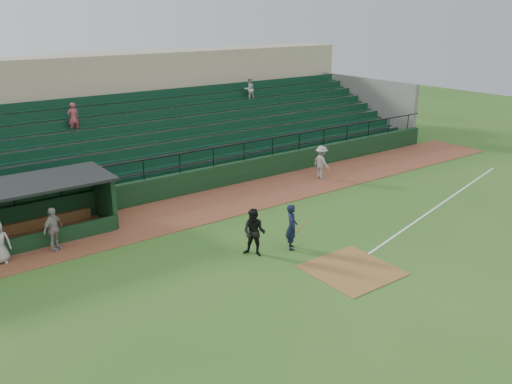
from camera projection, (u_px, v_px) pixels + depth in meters
ground at (333, 260)px, 20.37m from camera, size 90.00×90.00×0.00m
warning_track at (220, 203)px, 26.46m from camera, size 40.00×4.00×0.03m
home_plate_dirt at (352, 270)px, 19.60m from camera, size 3.00×3.00×0.03m
foul_line at (435, 208)px, 25.76m from camera, size 17.49×4.44×0.01m
stadium_structure at (144, 129)px, 32.18m from camera, size 38.00×13.08×6.40m
batter_at_plate at (292, 227)px, 21.10m from camera, size 1.17×0.82×1.88m
umpire at (254, 233)px, 20.51m from camera, size 1.13×1.18×1.91m
runner at (321, 162)px, 29.99m from camera, size 0.76×1.24×1.88m
dugout_player_a at (53, 229)px, 20.91m from camera, size 1.11×0.94×1.79m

